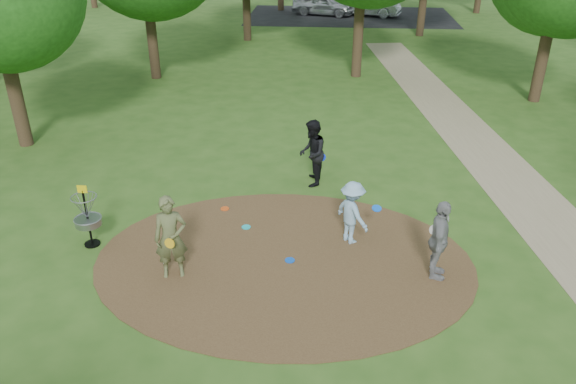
{
  "coord_description": "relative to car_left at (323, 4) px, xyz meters",
  "views": [
    {
      "loc": [
        0.93,
        -10.32,
        7.12
      ],
      "look_at": [
        0.0,
        1.2,
        1.1
      ],
      "focal_mm": 35.0,
      "sensor_mm": 36.0,
      "label": 1
    }
  ],
  "objects": [
    {
      "name": "footpath",
      "position": [
        6.38,
        -28.26,
        -0.72
      ],
      "size": [
        7.55,
        39.89,
        0.01
      ],
      "primitive_type": "cube",
      "rotation": [
        0.0,
        0.0,
        0.14
      ],
      "color": "#8C7A5B",
      "rests_on": "ground"
    },
    {
      "name": "disc_ground_cyan",
      "position": [
        -1.16,
        -28.94,
        -0.7
      ],
      "size": [
        0.22,
        0.22,
        0.02
      ],
      "primitive_type": "cylinder",
      "color": "#18BAC4",
      "rests_on": "dirt_clearing"
    },
    {
      "name": "car_left",
      "position": [
        0.0,
        0.0,
        0.0
      ],
      "size": [
        4.57,
        2.78,
        1.46
      ],
      "primitive_type": "imported",
      "rotation": [
        0.0,
        0.0,
        1.31
      ],
      "color": "#A3A6AA",
      "rests_on": "ground"
    },
    {
      "name": "player_walking_with_disc",
      "position": [
        0.33,
        -26.39,
        0.21
      ],
      "size": [
        0.75,
        0.93,
        1.88
      ],
      "color": "black",
      "rests_on": "ground"
    },
    {
      "name": "player_waiting_with_disc",
      "position": [
        3.12,
        -30.59,
        0.17
      ],
      "size": [
        0.62,
        1.11,
        1.8
      ],
      "color": "gray",
      "rests_on": "ground"
    },
    {
      "name": "disc_ground_blue",
      "position": [
        0.02,
        -30.28,
        -0.7
      ],
      "size": [
        0.22,
        0.22,
        0.02
      ],
      "primitive_type": "cylinder",
      "color": "blue",
      "rests_on": "dirt_clearing"
    },
    {
      "name": "ground",
      "position": [
        -0.12,
        -30.26,
        -0.73
      ],
      "size": [
        100.0,
        100.0,
        0.0
      ],
      "primitive_type": "plane",
      "color": "#2D5119",
      "rests_on": "ground"
    },
    {
      "name": "player_observer_with_disc",
      "position": [
        -2.4,
        -30.98,
        0.21
      ],
      "size": [
        0.78,
        0.64,
        1.87
      ],
      "color": "#585F37",
      "rests_on": "ground"
    },
    {
      "name": "disc_ground_red",
      "position": [
        -1.84,
        -28.07,
        -0.7
      ],
      "size": [
        0.22,
        0.22,
        0.02
      ],
      "primitive_type": "cylinder",
      "color": "#DF4D16",
      "rests_on": "dirt_clearing"
    },
    {
      "name": "dirt_clearing",
      "position": [
        -0.12,
        -30.26,
        -0.72
      ],
      "size": [
        8.4,
        8.4,
        0.02
      ],
      "primitive_type": "cylinder",
      "color": "#47301C",
      "rests_on": "ground"
    },
    {
      "name": "disc_golf_basket",
      "position": [
        -4.62,
        -29.96,
        0.15
      ],
      "size": [
        0.63,
        0.63,
        1.54
      ],
      "color": "black",
      "rests_on": "ground"
    },
    {
      "name": "parking_lot",
      "position": [
        1.88,
        -0.26,
        -0.72
      ],
      "size": [
        14.0,
        8.0,
        0.01
      ],
      "primitive_type": "cube",
      "color": "black",
      "rests_on": "ground"
    },
    {
      "name": "player_throwing_with_disc",
      "position": [
        1.38,
        -29.34,
        0.04
      ],
      "size": [
        1.21,
        1.13,
        1.54
      ],
      "color": "#8CB4D0",
      "rests_on": "ground"
    },
    {
      "name": "car_right",
      "position": [
        3.09,
        -0.05,
        0.0
      ],
      "size": [
        4.7,
        2.71,
        1.47
      ],
      "primitive_type": "imported",
      "rotation": [
        0.0,
        0.0,
        1.29
      ],
      "color": "#ABAFB3",
      "rests_on": "ground"
    }
  ]
}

